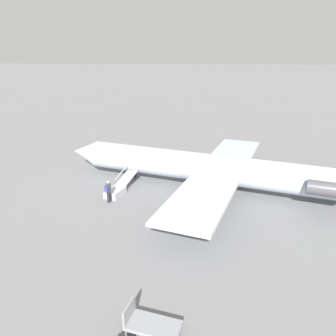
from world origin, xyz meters
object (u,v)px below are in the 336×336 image
passenger (108,190)px  luggage_cart (150,324)px  airplane_main (218,169)px  boarding_stairs (118,189)px

passenger → luggage_cart: size_ratio=0.73×
airplane_main → boarding_stairs: size_ratio=6.41×
passenger → luggage_cart: (-5.08, 11.84, -0.54)m
passenger → airplane_main: bearing=-52.6°
passenger → luggage_cart: bearing=-141.2°
airplane_main → luggage_cart: airplane_main is taller
boarding_stairs → passenger: (0.25, 1.66, 0.64)m
boarding_stairs → passenger: bearing=-173.0°
boarding_stairs → luggage_cart: boarding_stairs is taller
airplane_main → passenger: 8.89m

